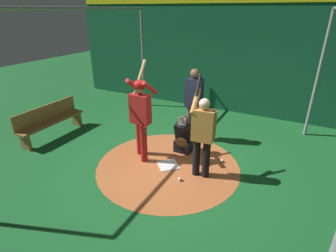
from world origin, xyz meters
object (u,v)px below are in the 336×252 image
at_px(batter, 140,112).
at_px(catcher, 184,138).
at_px(baseball_0, 180,179).
at_px(baseball_2, 175,144).
at_px(bench, 50,120).
at_px(home_plate, 168,165).
at_px(umpire, 194,101).
at_px(baseball_1, 222,161).
at_px(visitor, 203,133).

height_order(batter, catcher, batter).
relative_size(baseball_0, baseball_2, 1.00).
bearing_deg(bench, baseball_2, 107.73).
bearing_deg(baseball_2, batter, -28.18).
distance_m(baseball_0, baseball_2, 1.46).
bearing_deg(home_plate, baseball_0, 50.81).
height_order(home_plate, umpire, umpire).
height_order(bench, baseball_1, bench).
xyz_separation_m(catcher, bench, (0.88, -3.48, 0.09)).
height_order(catcher, baseball_2, catcher).
relative_size(umpire, visitor, 0.91).
bearing_deg(catcher, home_plate, -2.87).
xyz_separation_m(visitor, bench, (0.14, -4.20, -0.51)).
relative_size(home_plate, catcher, 0.46).
relative_size(bench, baseball_2, 25.55).
relative_size(catcher, baseball_0, 12.44).
bearing_deg(umpire, visitor, 28.57).
bearing_deg(baseball_0, catcher, -158.87).
height_order(visitor, baseball_1, visitor).
bearing_deg(baseball_0, home_plate, -129.19).
bearing_deg(umpire, batter, -25.40).
bearing_deg(baseball_0, umpire, -164.46).
xyz_separation_m(catcher, baseball_1, (0.07, 0.97, -0.31)).
relative_size(visitor, baseball_0, 27.41).
relative_size(home_plate, baseball_1, 5.68).
height_order(baseball_0, baseball_2, same).
xyz_separation_m(bench, baseball_2, (-1.02, 3.18, -0.41)).
bearing_deg(catcher, visitor, 44.08).
bearing_deg(visitor, umpire, -157.35).
relative_size(visitor, baseball_2, 27.41).
height_order(home_plate, baseball_1, baseball_1).
bearing_deg(home_plate, umpire, -178.45).
xyz_separation_m(home_plate, umpire, (-1.46, -0.04, 1.04)).
bearing_deg(baseball_1, visitor, -21.10).
bearing_deg(baseball_1, umpire, -126.66).
bearing_deg(batter, baseball_0, 69.26).
bearing_deg(umpire, baseball_2, -21.20).
xyz_separation_m(catcher, baseball_2, (-0.14, -0.30, -0.31)).
distance_m(home_plate, catcher, 0.82).
xyz_separation_m(baseball_0, baseball_1, (-1.06, 0.54, 0.00)).
distance_m(bench, baseball_2, 3.37).
bearing_deg(batter, baseball_1, 109.73).
relative_size(batter, catcher, 2.34).
bearing_deg(bench, home_plate, 92.30).
relative_size(umpire, bench, 0.98).
xyz_separation_m(umpire, baseball_2, (0.58, -0.22, -1.01)).
bearing_deg(baseball_1, batter, -70.27).
relative_size(catcher, umpire, 0.50).
relative_size(umpire, baseball_2, 25.00).
relative_size(home_plate, batter, 0.20).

